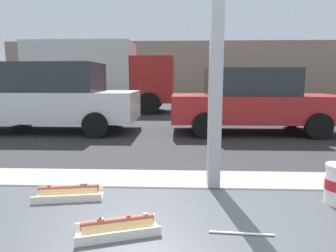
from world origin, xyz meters
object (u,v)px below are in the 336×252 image
object	(u,v)px
parked_car_red	(252,101)
box_truck	(99,75)
hotdog_tray_far	(118,226)
parked_car_white	(54,98)
hotdog_tray_near	(69,192)

from	to	relation	value
parked_car_red	box_truck	size ratio (longest dim) A/B	0.71
hotdog_tray_far	box_truck	bearing A→B (deg)	105.60
box_truck	parked_car_white	bearing A→B (deg)	-88.98
parked_car_red	parked_car_white	bearing A→B (deg)	180.00
hotdog_tray_far	parked_car_red	world-z (taller)	parked_car_red
hotdog_tray_near	box_truck	size ratio (longest dim) A/B	0.04
parked_car_white	hotdog_tray_far	bearing A→B (deg)	-65.39
parked_car_white	parked_car_red	distance (m)	5.40
hotdog_tray_far	parked_car_white	distance (m)	7.88
parked_car_red	box_truck	world-z (taller)	box_truck
hotdog_tray_near	parked_car_red	size ratio (longest dim) A/B	0.06
parked_car_white	hotdog_tray_near	bearing A→B (deg)	-66.26
hotdog_tray_far	parked_car_white	world-z (taller)	parked_car_white
parked_car_white	parked_car_red	bearing A→B (deg)	-0.00
parked_car_white	parked_car_red	world-z (taller)	parked_car_white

